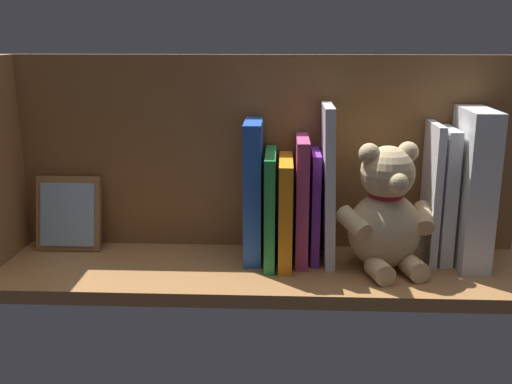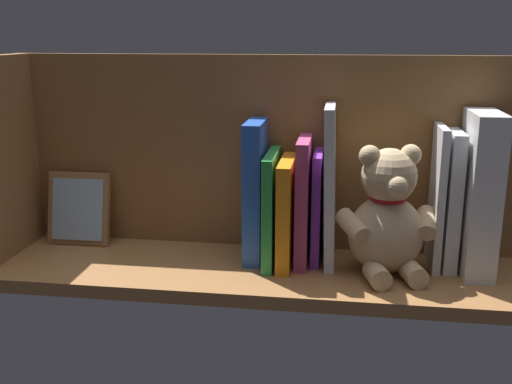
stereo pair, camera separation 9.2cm
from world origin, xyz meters
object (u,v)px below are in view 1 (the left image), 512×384
(dictionary_thick_white, at_px, (472,188))
(picture_frame_leaning, at_px, (69,214))
(book_0, at_px, (444,195))
(teddy_bear, at_px, (386,214))

(dictionary_thick_white, height_order, picture_frame_leaning, dictionary_thick_white)
(dictionary_thick_white, bearing_deg, book_0, -22.18)
(book_0, distance_m, teddy_bear, 0.11)
(book_0, distance_m, picture_frame_leaning, 0.65)
(picture_frame_leaning, bearing_deg, dictionary_thick_white, 176.79)
(teddy_bear, distance_m, picture_frame_leaning, 0.55)
(picture_frame_leaning, bearing_deg, book_0, 178.01)
(dictionary_thick_white, bearing_deg, picture_frame_leaning, -3.21)
(book_0, relative_size, picture_frame_leaning, 1.71)
(book_0, xyz_separation_m, picture_frame_leaning, (0.65, -0.02, -0.05))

